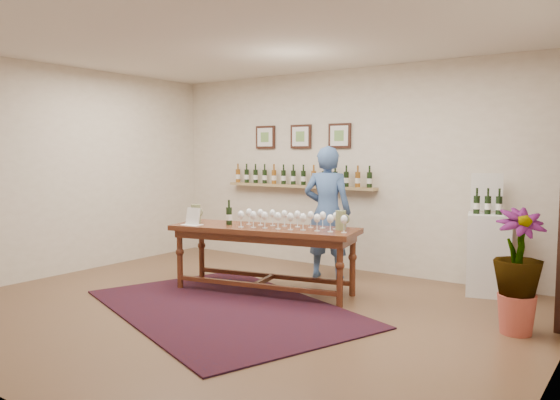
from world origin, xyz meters
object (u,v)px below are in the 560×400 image
Objects in this scene: display_pedestal at (489,254)px; person at (327,212)px; tasting_table at (264,237)px; potted_plant at (518,271)px.

person is at bearing -170.19° from display_pedestal.
tasting_table is 2.61m from display_pedestal.
potted_plant is at bearing 144.14° from person.
display_pedestal is at bearing 114.13° from potted_plant.
potted_plant is (2.76, 0.14, -0.09)m from tasting_table.
display_pedestal is at bearing 21.18° from tasting_table.
potted_plant reaches higher than tasting_table.
person is at bearing 159.42° from potted_plant.
potted_plant is 2.73m from person.
person reaches higher than tasting_table.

